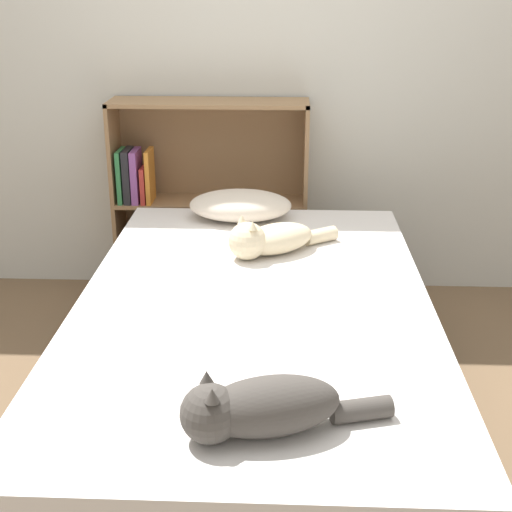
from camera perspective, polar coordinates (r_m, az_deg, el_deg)
name	(u,v)px	position (r m, az deg, el deg)	size (l,w,h in m)	color
ground_plane	(254,432)	(2.74, -0.15, -13.92)	(8.00, 8.00, 0.00)	brown
wall_back	(267,48)	(3.66, 0.88, 16.27)	(8.00, 0.06, 2.50)	silver
bed	(254,369)	(2.59, -0.15, -9.07)	(1.25, 2.09, 0.55)	#333338
pillow	(240,205)	(3.25, -1.26, 4.08)	(0.47, 0.30, 0.13)	beige
cat_light	(269,239)	(2.84, 1.08, 1.36)	(0.45, 0.34, 0.17)	beige
cat_dark	(258,408)	(1.75, 0.19, -12.07)	(0.53, 0.24, 0.17)	#47423D
bookshelf	(204,196)	(3.69, -4.17, 4.79)	(0.98, 0.26, 1.02)	#8E6B47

